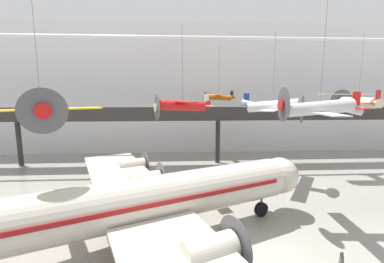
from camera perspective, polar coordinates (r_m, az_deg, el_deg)
ground_plane at (r=20.40m, az=17.02°, el=-24.62°), size 260.00×260.00×0.00m
hangar_back_wall at (r=48.70m, az=4.24°, el=9.29°), size 140.00×3.00×23.22m
mezzanine_walkway at (r=39.19m, az=6.04°, el=3.20°), size 110.00×3.20×8.99m
ceiling_truss_beam at (r=38.71m, az=6.59°, el=19.88°), size 120.00×0.60×0.60m
airliner_silver_main at (r=18.78m, az=-13.38°, el=-15.47°), size 29.37×34.48×9.91m
suspended_plane_red_highwing at (r=28.67m, az=-2.10°, el=5.85°), size 6.64×7.88×10.12m
suspended_plane_white_twin at (r=32.77m, az=17.44°, el=5.43°), size 7.66×8.37×10.67m
suspended_plane_cream_biplane at (r=38.82m, az=32.91°, el=5.56°), size 9.20×7.48×9.97m
suspended_plane_yellow_lowwing at (r=21.27m, az=-30.55°, el=5.12°), size 7.66×6.84×9.70m
suspended_plane_silver_racer at (r=23.31m, az=26.49°, el=4.66°), size 6.56×8.03×9.52m
suspended_plane_orange_highwing at (r=41.72m, az=5.95°, el=7.64°), size 5.19×6.28×9.16m
info_sign_pedestal at (r=20.50m, az=30.25°, el=-23.81°), size 0.27×0.75×1.24m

